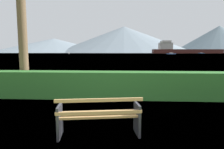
{
  "coord_description": "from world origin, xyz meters",
  "views": [
    {
      "loc": [
        0.52,
        -3.98,
        1.76
      ],
      "look_at": [
        0.0,
        4.52,
        0.78
      ],
      "focal_mm": 31.37,
      "sensor_mm": 36.0,
      "label": 1
    }
  ],
  "objects_px": {
    "cargo_ship_large": "(182,50)",
    "fishing_boat_near": "(201,53)",
    "tender_far": "(171,54)",
    "sailboat_mid": "(69,53)",
    "park_bench": "(99,116)"
  },
  "relations": [
    {
      "from": "fishing_boat_near",
      "to": "park_bench",
      "type": "bearing_deg",
      "value": -111.37
    },
    {
      "from": "cargo_ship_large",
      "to": "fishing_boat_near",
      "type": "height_order",
      "value": "cargo_ship_large"
    },
    {
      "from": "fishing_boat_near",
      "to": "sailboat_mid",
      "type": "height_order",
      "value": "sailboat_mid"
    },
    {
      "from": "cargo_ship_large",
      "to": "tender_far",
      "type": "xyz_separation_m",
      "value": [
        -44.9,
        -123.86,
        -4.65
      ]
    },
    {
      "from": "cargo_ship_large",
      "to": "sailboat_mid",
      "type": "relative_size",
      "value": 17.04
    },
    {
      "from": "cargo_ship_large",
      "to": "sailboat_mid",
      "type": "height_order",
      "value": "cargo_ship_large"
    },
    {
      "from": "park_bench",
      "to": "tender_far",
      "type": "bearing_deg",
      "value": 76.3
    },
    {
      "from": "fishing_boat_near",
      "to": "cargo_ship_large",
      "type": "bearing_deg",
      "value": 115.54
    },
    {
      "from": "park_bench",
      "to": "sailboat_mid",
      "type": "relative_size",
      "value": 0.3
    },
    {
      "from": "park_bench",
      "to": "sailboat_mid",
      "type": "bearing_deg",
      "value": 106.03
    },
    {
      "from": "cargo_ship_large",
      "to": "fishing_boat_near",
      "type": "relative_size",
      "value": 13.72
    },
    {
      "from": "fishing_boat_near",
      "to": "tender_far",
      "type": "relative_size",
      "value": 0.99
    },
    {
      "from": "sailboat_mid",
      "to": "tender_far",
      "type": "bearing_deg",
      "value": -26.16
    },
    {
      "from": "park_bench",
      "to": "sailboat_mid",
      "type": "xyz_separation_m",
      "value": [
        -62.11,
        216.24,
        0.19
      ]
    },
    {
      "from": "fishing_boat_near",
      "to": "tender_far",
      "type": "xyz_separation_m",
      "value": [
        -60.3,
        -91.62,
        0.03
      ]
    }
  ]
}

